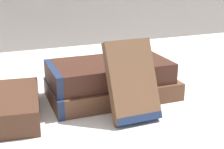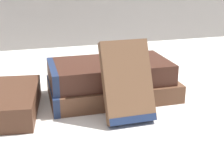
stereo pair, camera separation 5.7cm
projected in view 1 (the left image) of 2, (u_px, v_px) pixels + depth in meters
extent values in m
plane|color=white|center=(86.00, 101.00, 0.62)|extent=(3.00, 3.00, 0.00)
cube|color=brown|center=(112.00, 88.00, 0.63)|extent=(0.25, 0.15, 0.03)
cube|color=navy|center=(53.00, 96.00, 0.59)|extent=(0.01, 0.14, 0.04)
cube|color=#422319|center=(109.00, 71.00, 0.62)|extent=(0.24, 0.13, 0.04)
cube|color=navy|center=(53.00, 78.00, 0.58)|extent=(0.01, 0.12, 0.04)
cube|color=brown|center=(132.00, 81.00, 0.53)|extent=(0.08, 0.07, 0.13)
cube|color=navy|center=(138.00, 118.00, 0.52)|extent=(0.08, 0.02, 0.02)
cylinder|color=silver|center=(123.00, 60.00, 0.61)|extent=(0.05, 0.05, 0.01)
torus|color=silver|center=(123.00, 60.00, 0.61)|extent=(0.06, 0.06, 0.01)
sphere|color=silver|center=(118.00, 56.00, 0.64)|extent=(0.01, 0.01, 0.01)
torus|color=#4C3828|center=(67.00, 74.00, 0.77)|extent=(0.06, 0.06, 0.00)
torus|color=#4C3828|center=(84.00, 69.00, 0.80)|extent=(0.06, 0.06, 0.00)
cylinder|color=#4C3828|center=(76.00, 72.00, 0.79)|extent=(0.02, 0.01, 0.00)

